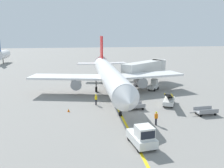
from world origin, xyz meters
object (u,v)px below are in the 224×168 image
(pushback_tug, at_px, (142,136))
(ground_crew_marshaller, at_px, (156,118))
(airliner, at_px, (109,75))
(safety_cone_nose_right, at_px, (69,110))
(baggage_cart_empty_trailing, at_px, (206,111))
(ground_crew_wing_walker, at_px, (96,99))
(baggage_tug_near_wing, at_px, (154,85))
(belt_loader_forward_hold, at_px, (169,100))
(baggage_cart_loaded, at_px, (134,106))
(jet_bridge, at_px, (148,67))
(safety_cone_wingtip_left, at_px, (134,90))

(pushback_tug, distance_m, ground_crew_marshaller, 5.77)
(airliner, relative_size, safety_cone_nose_right, 80.17)
(baggage_cart_empty_trailing, height_order, ground_crew_wing_walker, ground_crew_wing_walker)
(baggage_tug_near_wing, height_order, safety_cone_nose_right, baggage_tug_near_wing)
(ground_crew_wing_walker, bearing_deg, belt_loader_forward_hold, -9.89)
(baggage_cart_loaded, bearing_deg, pushback_tug, -100.91)
(ground_crew_marshaller, bearing_deg, belt_loader_forward_hold, 57.24)
(baggage_tug_near_wing, xyz_separation_m, baggage_cart_empty_trailing, (2.14, -14.69, -0.46))
(jet_bridge, bearing_deg, airliner, -143.96)
(airliner, distance_m, baggage_cart_empty_trailing, 17.69)
(ground_crew_marshaller, xyz_separation_m, safety_cone_wingtip_left, (1.70, 16.84, -0.69))
(jet_bridge, xyz_separation_m, pushback_tug, (-9.40, -27.62, -2.55))
(baggage_tug_near_wing, distance_m, safety_cone_wingtip_left, 4.08)
(ground_crew_marshaller, height_order, safety_cone_nose_right, ground_crew_marshaller)
(airliner, relative_size, baggage_tug_near_wing, 13.34)
(safety_cone_wingtip_left, bearing_deg, ground_crew_wing_walker, -136.20)
(baggage_tug_near_wing, distance_m, ground_crew_marshaller, 18.04)
(safety_cone_nose_right, bearing_deg, ground_crew_wing_walker, 31.73)
(airliner, xyz_separation_m, safety_cone_wingtip_left, (4.94, 0.95, -3.20))
(belt_loader_forward_hold, distance_m, ground_crew_wing_walker, 11.11)
(ground_crew_wing_walker, bearing_deg, baggage_cart_loaded, -30.04)
(pushback_tug, bearing_deg, ground_crew_marshaller, 56.96)
(airliner, bearing_deg, ground_crew_wing_walker, -114.30)
(ground_crew_marshaller, bearing_deg, safety_cone_wingtip_left, 84.22)
(belt_loader_forward_hold, height_order, ground_crew_wing_walker, belt_loader_forward_hold)
(baggage_cart_empty_trailing, relative_size, ground_crew_marshaller, 2.23)
(baggage_tug_near_wing, relative_size, baggage_cart_empty_trailing, 0.70)
(airliner, distance_m, safety_cone_nose_right, 12.07)
(pushback_tug, relative_size, belt_loader_forward_hold, 0.76)
(safety_cone_nose_right, distance_m, safety_cone_wingtip_left, 15.77)
(baggage_cart_empty_trailing, bearing_deg, ground_crew_marshaller, -162.90)
(belt_loader_forward_hold, xyz_separation_m, ground_crew_wing_walker, (-10.95, 1.91, 0.13))
(ground_crew_wing_walker, xyz_separation_m, safety_cone_wingtip_left, (7.95, 7.62, -0.69))
(airliner, xyz_separation_m, baggage_tug_near_wing, (8.95, 1.22, -2.49))
(jet_bridge, relative_size, baggage_tug_near_wing, 4.39)
(baggage_tug_near_wing, height_order, baggage_cart_loaded, baggage_tug_near_wing)
(pushback_tug, bearing_deg, ground_crew_wing_walker, 102.44)
(belt_loader_forward_hold, relative_size, baggage_cart_empty_trailing, 1.32)
(ground_crew_marshaller, distance_m, safety_cone_wingtip_left, 16.94)
(safety_cone_wingtip_left, bearing_deg, baggage_cart_loaded, -104.36)
(safety_cone_wingtip_left, bearing_deg, ground_crew_marshaller, -95.78)
(baggage_cart_empty_trailing, xyz_separation_m, ground_crew_wing_walker, (-14.10, 6.80, 0.44))
(belt_loader_forward_hold, xyz_separation_m, baggage_cart_loaded, (-5.72, -1.11, -0.31))
(baggage_tug_near_wing, distance_m, belt_loader_forward_hold, 9.86)
(belt_loader_forward_hold, height_order, safety_cone_nose_right, belt_loader_forward_hold)
(baggage_tug_near_wing, relative_size, ground_crew_marshaller, 1.55)
(jet_bridge, distance_m, ground_crew_marshaller, 23.77)
(baggage_cart_loaded, bearing_deg, airliner, 102.86)
(airliner, bearing_deg, safety_cone_nose_right, -127.70)
(ground_crew_marshaller, bearing_deg, safety_cone_nose_right, 147.18)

